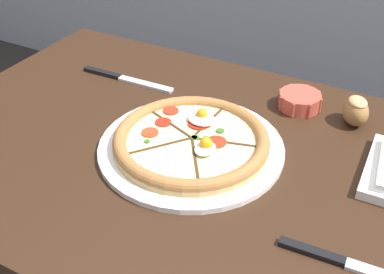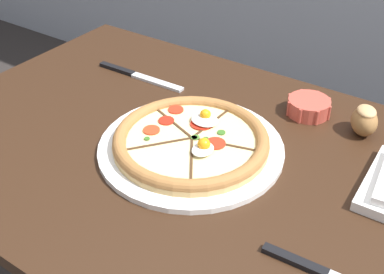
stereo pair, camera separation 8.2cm
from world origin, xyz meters
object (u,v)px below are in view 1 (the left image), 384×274
Objects in this scene: ramekin_bowl at (300,100)px; bread_piece_near at (356,110)px; dining_table at (202,192)px; knife_main at (126,79)px; knife_spare at (357,267)px; pizza at (192,141)px.

bread_piece_near is at bearing -3.69° from ramekin_bowl.
dining_table is 0.38m from bread_piece_near.
knife_spare is (0.65, -0.33, 0.00)m from knife_main.
knife_spare is (0.22, -0.41, -0.02)m from ramekin_bowl.
bread_piece_near is (0.13, -0.01, 0.01)m from ramekin_bowl.
bread_piece_near is (0.27, 0.25, 0.01)m from pizza.
pizza is at bearing -118.72° from ramekin_bowl.
knife_main is (-0.29, 0.18, -0.02)m from pizza.
pizza reaches higher than knife_spare.
knife_main and knife_spare have the same top height.
dining_table is at bearing -133.55° from bread_piece_near.
bread_piece_near reaches higher than dining_table.
bread_piece_near is (0.24, 0.26, 0.14)m from dining_table.
knife_spare is (0.10, -0.40, -0.03)m from bread_piece_near.
bread_piece_near reaches higher than ramekin_bowl.
dining_table is 0.38m from knife_main.
dining_table is 4.97× the size of knife_spare.
dining_table is 14.13× the size of bread_piece_near.
dining_table is 3.32× the size of pizza.
knife_main is 0.73m from knife_spare.
ramekin_bowl is 0.13m from bread_piece_near.
ramekin_bowl is at bearing 9.44° from knife_main.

